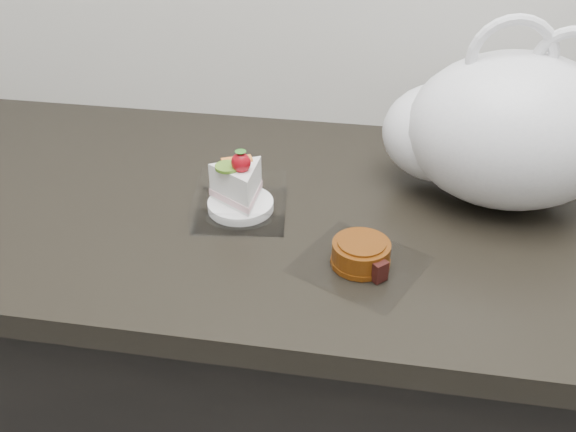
# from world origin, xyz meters

# --- Properties ---
(counter) EXTENTS (2.04, 0.64, 0.90)m
(counter) POSITION_xyz_m (0.00, 1.69, 0.45)
(counter) COLOR black
(counter) RESTS_ON ground
(cake_tray) EXTENTS (0.16, 0.16, 0.11)m
(cake_tray) POSITION_xyz_m (-0.22, 1.65, 0.93)
(cake_tray) COLOR white
(cake_tray) RESTS_ON counter
(mooncake_wrap) EXTENTS (0.21, 0.20, 0.04)m
(mooncake_wrap) POSITION_xyz_m (-0.02, 1.55, 0.92)
(mooncake_wrap) COLOR white
(mooncake_wrap) RESTS_ON counter
(plastic_bag) EXTENTS (0.38, 0.28, 0.29)m
(plastic_bag) POSITION_xyz_m (0.16, 1.77, 1.02)
(plastic_bag) COLOR white
(plastic_bag) RESTS_ON counter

